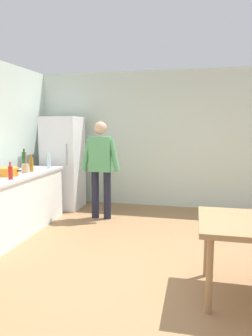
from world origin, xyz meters
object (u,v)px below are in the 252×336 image
bottle_wine_green (24,160)px  bottle_sauce_red (10,172)px  bottle_water_clear (49,161)px  refrigerator (63,163)px  cooking_pot (9,172)px  utensil_jar (25,168)px  bottle_oil_amber (31,164)px  person (101,163)px

bottle_wine_green → bottle_sauce_red: bottle_wine_green is taller
bottle_wine_green → bottle_water_clear: (0.40, 0.10, -0.02)m
refrigerator → cooking_pot: 1.67m
utensil_jar → bottle_oil_amber: utensil_jar is taller
refrigerator → bottle_oil_amber: bearing=-90.2°
bottle_water_clear → bottle_sauce_red: bearing=-89.9°
cooking_pot → bottle_water_clear: bottle_water_clear is taller
refrigerator → bottle_wine_green: bearing=-109.4°
bottle_oil_amber → bottle_water_clear: (0.09, 0.42, 0.01)m
refrigerator → bottle_sauce_red: refrigerator is taller
cooking_pot → bottle_oil_amber: 0.47m
bottle_wine_green → person: bearing=15.1°
person → bottle_wine_green: person is taller
bottle_oil_amber → bottle_sauce_red: 0.73m
bottle_wine_green → bottle_water_clear: 0.41m
refrigerator → bottle_wine_green: 0.96m
bottle_water_clear → utensil_jar: bearing=-101.4°
person → utensil_jar: (-0.98, -0.80, 0.00)m
refrigerator → utensil_jar: refrigerator is taller
person → bottle_oil_amber: (-0.95, -0.66, 0.04)m
cooking_pot → utensil_jar: size_ratio=1.25×
bottle_oil_amber → bottle_wine_green: size_ratio=0.82×
bottle_oil_amber → bottle_wine_green: (-0.31, 0.32, 0.03)m
person → bottle_sauce_red: person is taller
refrigerator → person: (0.95, -0.55, 0.08)m
utensil_jar → refrigerator: bearing=88.8°
refrigerator → utensil_jar: bearing=-91.2°
person → bottle_oil_amber: bearing=-145.4°
utensil_jar → bottle_water_clear: utensil_jar is taller
cooking_pot → refrigerator: bearing=86.1°
cooking_pot → bottle_oil_amber: size_ratio=1.43×
bottle_wine_green → refrigerator: bearing=70.6°
utensil_jar → bottle_wine_green: bearing=122.2°
cooking_pot → bottle_sauce_red: 0.33m
refrigerator → bottle_water_clear: (0.09, -0.79, 0.13)m
utensil_jar → bottle_sauce_red: bearing=-78.8°
bottle_oil_amber → bottle_water_clear: size_ratio=0.93×
utensil_jar → bottle_wine_green: (-0.29, 0.46, 0.07)m
person → bottle_oil_amber: 1.16m
bottle_water_clear → bottle_oil_amber: bearing=-102.0°
bottle_oil_amber → bottle_wine_green: bottle_wine_green is taller
person → bottle_wine_green: 1.31m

